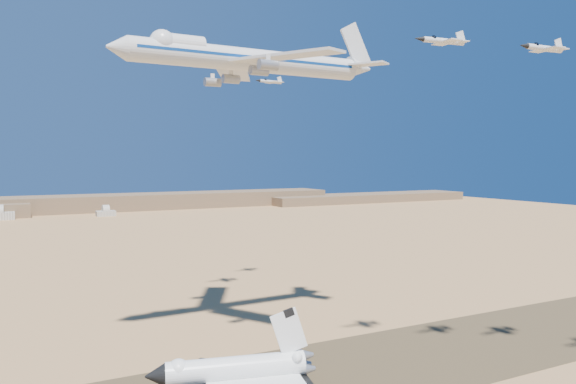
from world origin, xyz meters
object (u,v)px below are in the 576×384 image
shuttle (235,371)px  chase_jet_a (442,41)px  carrier_747 (243,59)px  chase_jet_b (543,48)px  chase_jet_f (270,82)px  chase_jet_e (243,70)px

shuttle → chase_jet_a: 100.49m
carrier_747 → chase_jet_a: 59.70m
chase_jet_a → chase_jet_b: size_ratio=1.02×
carrier_747 → chase_jet_b: bearing=-50.8°
chase_jet_a → chase_jet_f: size_ratio=1.14×
carrier_747 → chase_jet_b: carrier_747 is taller
chase_jet_a → chase_jet_e: bearing=107.2°
carrier_747 → chase_jet_f: carrier_747 is taller
chase_jet_e → chase_jet_f: size_ratio=1.15×
chase_jet_e → carrier_747: bearing=-111.0°
shuttle → chase_jet_e: size_ratio=2.67×
shuttle → chase_jet_b: bearing=-11.2°
chase_jet_b → chase_jet_f: (-15.67, 124.73, 5.70)m
chase_jet_b → chase_jet_f: chase_jet_f is taller
shuttle → chase_jet_e: 119.72m
chase_jet_b → chase_jet_f: 125.84m
carrier_747 → shuttle: bearing=-119.3°
shuttle → chase_jet_f: size_ratio=3.09×
chase_jet_a → chase_jet_e: (-17.49, 90.19, 3.86)m
chase_jet_a → chase_jet_e: size_ratio=0.99×
chase_jet_b → chase_jet_e: 112.11m
shuttle → chase_jet_b: (70.96, -32.52, 81.62)m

